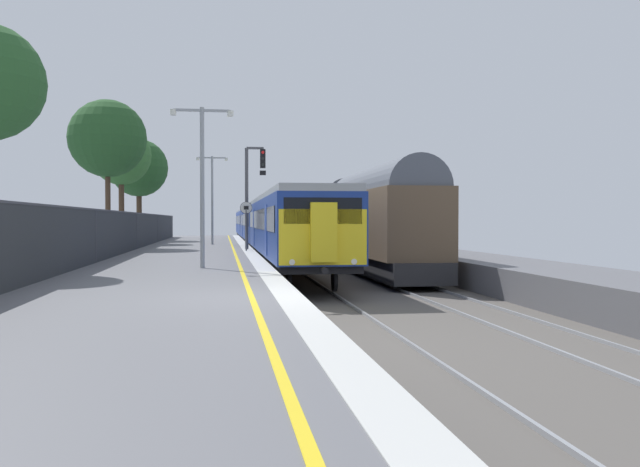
{
  "coord_description": "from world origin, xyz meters",
  "views": [
    {
      "loc": [
        -0.92,
        -13.36,
        1.53
      ],
      "look_at": [
        1.88,
        5.86,
        1.15
      ],
      "focal_mm": 37.71,
      "sensor_mm": 36.0,
      "label": 1
    }
  ],
  "objects_px": {
    "signal_gantry": "(252,186)",
    "platform_lamp_far": "(212,192)",
    "speed_limit_sign": "(246,219)",
    "background_tree_right": "(120,157)",
    "freight_train_adjacent_track": "(329,218)",
    "background_tree_back": "(108,140)",
    "commuter_train_at_platform": "(263,224)",
    "background_tree_centre": "(140,170)",
    "platform_lamp_mid": "(202,172)"
  },
  "relations": [
    {
      "from": "freight_train_adjacent_track",
      "to": "background_tree_right",
      "type": "xyz_separation_m",
      "value": [
        -13.82,
        2.73,
        4.13
      ]
    },
    {
      "from": "commuter_train_at_platform",
      "to": "signal_gantry",
      "type": "distance_m",
      "value": 15.13
    },
    {
      "from": "background_tree_right",
      "to": "speed_limit_sign",
      "type": "bearing_deg",
      "value": -58.87
    },
    {
      "from": "signal_gantry",
      "to": "background_tree_back",
      "type": "relative_size",
      "value": 0.65
    },
    {
      "from": "speed_limit_sign",
      "to": "platform_lamp_mid",
      "type": "distance_m",
      "value": 11.97
    },
    {
      "from": "speed_limit_sign",
      "to": "background_tree_centre",
      "type": "distance_m",
      "value": 21.08
    },
    {
      "from": "signal_gantry",
      "to": "background_tree_right",
      "type": "height_order",
      "value": "background_tree_right"
    },
    {
      "from": "signal_gantry",
      "to": "platform_lamp_far",
      "type": "height_order",
      "value": "platform_lamp_far"
    },
    {
      "from": "commuter_train_at_platform",
      "to": "signal_gantry",
      "type": "height_order",
      "value": "signal_gantry"
    },
    {
      "from": "signal_gantry",
      "to": "background_tree_back",
      "type": "distance_m",
      "value": 8.91
    },
    {
      "from": "platform_lamp_far",
      "to": "commuter_train_at_platform",
      "type": "bearing_deg",
      "value": 63.67
    },
    {
      "from": "background_tree_right",
      "to": "commuter_train_at_platform",
      "type": "bearing_deg",
      "value": 20.96
    },
    {
      "from": "platform_lamp_mid",
      "to": "signal_gantry",
      "type": "bearing_deg",
      "value": 81.08
    },
    {
      "from": "signal_gantry",
      "to": "platform_lamp_mid",
      "type": "height_order",
      "value": "signal_gantry"
    },
    {
      "from": "platform_lamp_mid",
      "to": "background_tree_back",
      "type": "relative_size",
      "value": 0.62
    },
    {
      "from": "signal_gantry",
      "to": "background_tree_back",
      "type": "bearing_deg",
      "value": 157.48
    },
    {
      "from": "background_tree_centre",
      "to": "platform_lamp_far",
      "type": "bearing_deg",
      "value": -60.14
    },
    {
      "from": "background_tree_centre",
      "to": "background_tree_right",
      "type": "xyz_separation_m",
      "value": [
        -0.56,
        -6.16,
        0.39
      ]
    },
    {
      "from": "commuter_train_at_platform",
      "to": "freight_train_adjacent_track",
      "type": "distance_m",
      "value": 7.64
    },
    {
      "from": "background_tree_back",
      "to": "background_tree_right",
      "type": "bearing_deg",
      "value": 93.43
    },
    {
      "from": "commuter_train_at_platform",
      "to": "freight_train_adjacent_track",
      "type": "relative_size",
      "value": 1.43
    },
    {
      "from": "platform_lamp_mid",
      "to": "background_tree_right",
      "type": "relative_size",
      "value": 0.65
    },
    {
      "from": "speed_limit_sign",
      "to": "platform_lamp_mid",
      "type": "xyz_separation_m",
      "value": [
        -1.8,
        -11.73,
        1.49
      ]
    },
    {
      "from": "commuter_train_at_platform",
      "to": "background_tree_back",
      "type": "distance_m",
      "value": 15.67
    },
    {
      "from": "commuter_train_at_platform",
      "to": "background_tree_back",
      "type": "xyz_separation_m",
      "value": [
        -9.35,
        -11.65,
        4.73
      ]
    },
    {
      "from": "background_tree_centre",
      "to": "signal_gantry",
      "type": "bearing_deg",
      "value": -65.81
    },
    {
      "from": "freight_train_adjacent_track",
      "to": "signal_gantry",
      "type": "distance_m",
      "value": 10.19
    },
    {
      "from": "background_tree_back",
      "to": "freight_train_adjacent_track",
      "type": "bearing_deg",
      "value": 21.14
    },
    {
      "from": "background_tree_back",
      "to": "platform_lamp_far",
      "type": "bearing_deg",
      "value": 36.89
    },
    {
      "from": "freight_train_adjacent_track",
      "to": "platform_lamp_mid",
      "type": "relative_size",
      "value": 8.36
    },
    {
      "from": "speed_limit_sign",
      "to": "platform_lamp_mid",
      "type": "bearing_deg",
      "value": -98.74
    },
    {
      "from": "platform_lamp_far",
      "to": "background_tree_back",
      "type": "height_order",
      "value": "background_tree_back"
    },
    {
      "from": "freight_train_adjacent_track",
      "to": "background_tree_back",
      "type": "relative_size",
      "value": 5.2
    },
    {
      "from": "background_tree_back",
      "to": "background_tree_centre",
      "type": "bearing_deg",
      "value": 89.66
    },
    {
      "from": "freight_train_adjacent_track",
      "to": "speed_limit_sign",
      "type": "distance_m",
      "value": 11.99
    },
    {
      "from": "platform_lamp_mid",
      "to": "freight_train_adjacent_track",
      "type": "bearing_deg",
      "value": 70.98
    },
    {
      "from": "background_tree_centre",
      "to": "background_tree_right",
      "type": "distance_m",
      "value": 6.2
    },
    {
      "from": "freight_train_adjacent_track",
      "to": "signal_gantry",
      "type": "height_order",
      "value": "signal_gantry"
    },
    {
      "from": "speed_limit_sign",
      "to": "background_tree_centre",
      "type": "bearing_deg",
      "value": 110.96
    },
    {
      "from": "commuter_train_at_platform",
      "to": "platform_lamp_mid",
      "type": "height_order",
      "value": "platform_lamp_mid"
    },
    {
      "from": "speed_limit_sign",
      "to": "background_tree_centre",
      "type": "xyz_separation_m",
      "value": [
        -7.42,
        19.36,
        3.84
      ]
    },
    {
      "from": "commuter_train_at_platform",
      "to": "background_tree_right",
      "type": "height_order",
      "value": "background_tree_right"
    },
    {
      "from": "platform_lamp_far",
      "to": "background_tree_right",
      "type": "xyz_separation_m",
      "value": [
        -6.17,
        3.62,
        2.5
      ]
    },
    {
      "from": "background_tree_back",
      "to": "speed_limit_sign",
      "type": "bearing_deg",
      "value": -35.29
    },
    {
      "from": "commuter_train_at_platform",
      "to": "background_tree_centre",
      "type": "bearing_deg",
      "value": 165.48
    },
    {
      "from": "speed_limit_sign",
      "to": "background_tree_right",
      "type": "xyz_separation_m",
      "value": [
        -7.97,
        13.2,
        4.23
      ]
    },
    {
      "from": "commuter_train_at_platform",
      "to": "speed_limit_sign",
      "type": "height_order",
      "value": "commuter_train_at_platform"
    },
    {
      "from": "background_tree_centre",
      "to": "freight_train_adjacent_track",
      "type": "bearing_deg",
      "value": -33.82
    },
    {
      "from": "signal_gantry",
      "to": "speed_limit_sign",
      "type": "relative_size",
      "value": 2.2
    },
    {
      "from": "background_tree_centre",
      "to": "background_tree_back",
      "type": "distance_m",
      "value": 14.06
    }
  ]
}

